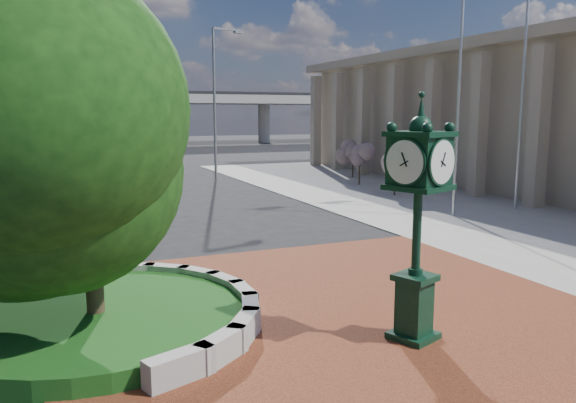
{
  "coord_description": "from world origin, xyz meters",
  "views": [
    {
      "loc": [
        -5.68,
        -11.82,
        4.46
      ],
      "look_at": [
        -0.03,
        1.5,
        2.19
      ],
      "focal_mm": 35.0,
      "sensor_mm": 36.0,
      "label": 1
    }
  ],
  "objects_px": {
    "street_lamp_near": "(217,91)",
    "street_lamp_far": "(93,99)",
    "flagpole_a": "(459,86)",
    "post_clock": "(418,210)",
    "parked_car": "(147,155)",
    "flagpole_b": "(523,86)"
  },
  "relations": [
    {
      "from": "post_clock",
      "to": "street_lamp_far",
      "type": "bearing_deg",
      "value": 93.84
    },
    {
      "from": "post_clock",
      "to": "street_lamp_near",
      "type": "distance_m",
      "value": 29.3
    },
    {
      "from": "street_lamp_near",
      "to": "street_lamp_far",
      "type": "relative_size",
      "value": 1.04
    },
    {
      "from": "street_lamp_near",
      "to": "parked_car",
      "type": "bearing_deg",
      "value": 99.18
    },
    {
      "from": "street_lamp_near",
      "to": "street_lamp_far",
      "type": "distance_m",
      "value": 14.8
    },
    {
      "from": "parked_car",
      "to": "flagpole_b",
      "type": "bearing_deg",
      "value": -76.2
    },
    {
      "from": "post_clock",
      "to": "flagpole_b",
      "type": "xyz_separation_m",
      "value": [
        13.41,
        10.83,
        3.06
      ]
    },
    {
      "from": "post_clock",
      "to": "flagpole_a",
      "type": "xyz_separation_m",
      "value": [
        9.71,
        10.68,
        3.0
      ]
    },
    {
      "from": "post_clock",
      "to": "street_lamp_near",
      "type": "relative_size",
      "value": 0.47
    },
    {
      "from": "parked_car",
      "to": "flagpole_b",
      "type": "distance_m",
      "value": 35.48
    },
    {
      "from": "parked_car",
      "to": "street_lamp_far",
      "type": "height_order",
      "value": "street_lamp_far"
    },
    {
      "from": "street_lamp_near",
      "to": "street_lamp_far",
      "type": "xyz_separation_m",
      "value": [
        -7.1,
        12.99,
        -0.24
      ]
    },
    {
      "from": "flagpole_b",
      "to": "street_lamp_near",
      "type": "bearing_deg",
      "value": 116.92
    },
    {
      "from": "flagpole_b",
      "to": "street_lamp_far",
      "type": "relative_size",
      "value": 1.14
    },
    {
      "from": "flagpole_b",
      "to": "street_lamp_far",
      "type": "height_order",
      "value": "flagpole_b"
    },
    {
      "from": "parked_car",
      "to": "flagpole_a",
      "type": "xyz_separation_m",
      "value": [
        7.87,
        -33.31,
        4.92
      ]
    },
    {
      "from": "post_clock",
      "to": "street_lamp_near",
      "type": "height_order",
      "value": "street_lamp_near"
    },
    {
      "from": "parked_car",
      "to": "flagpole_a",
      "type": "bearing_deg",
      "value": -82.15
    },
    {
      "from": "flagpole_b",
      "to": "flagpole_a",
      "type": "bearing_deg",
      "value": -177.75
    },
    {
      "from": "flagpole_a",
      "to": "street_lamp_near",
      "type": "distance_m",
      "value": 18.9
    },
    {
      "from": "post_clock",
      "to": "flagpole_a",
      "type": "distance_m",
      "value": 14.74
    },
    {
      "from": "parked_car",
      "to": "street_lamp_near",
      "type": "xyz_separation_m",
      "value": [
        2.46,
        -15.2,
        5.24
      ]
    }
  ]
}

